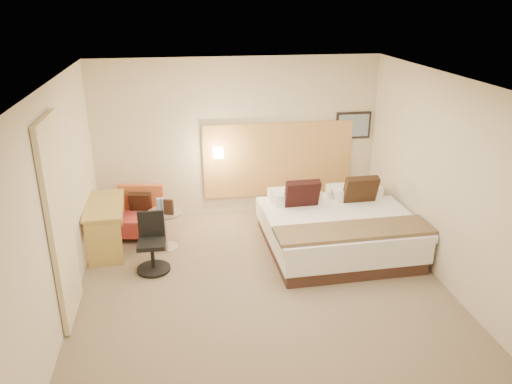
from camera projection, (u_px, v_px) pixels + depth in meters
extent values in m
cube|color=#7C6B54|center=(262.00, 287.00, 6.63)|extent=(4.80, 5.00, 0.02)
cube|color=white|center=(264.00, 80.00, 5.63)|extent=(4.80, 5.00, 0.02)
cube|color=beige|center=(238.00, 138.00, 8.44)|extent=(4.80, 0.02, 2.70)
cube|color=beige|center=(318.00, 310.00, 3.83)|extent=(4.80, 0.02, 2.70)
cube|color=beige|center=(58.00, 204.00, 5.78)|extent=(0.02, 5.00, 2.70)
cube|color=beige|center=(445.00, 181.00, 6.49)|extent=(0.02, 5.00, 2.70)
cube|color=tan|center=(278.00, 159.00, 8.65)|extent=(2.60, 0.04, 1.30)
cube|color=black|center=(353.00, 125.00, 8.65)|extent=(0.62, 0.03, 0.47)
cube|color=slate|center=(354.00, 126.00, 8.63)|extent=(0.54, 0.01, 0.39)
cylinder|color=silver|center=(218.00, 152.00, 8.38)|extent=(0.02, 0.12, 0.02)
cube|color=beige|center=(218.00, 153.00, 8.32)|extent=(0.15, 0.15, 0.15)
cube|color=beige|center=(60.00, 223.00, 5.60)|extent=(0.06, 0.90, 2.42)
cylinder|color=#94B8E5|center=(159.00, 205.00, 7.42)|extent=(0.08, 0.08, 0.21)
cylinder|color=#91B4E0|center=(163.00, 205.00, 7.43)|extent=(0.08, 0.08, 0.21)
cube|color=#372016|center=(169.00, 207.00, 7.32)|extent=(0.15, 0.09, 0.23)
cube|color=#3A241D|center=(335.00, 242.00, 7.61)|extent=(2.06, 2.06, 0.19)
cube|color=white|center=(336.00, 227.00, 7.52)|extent=(2.12, 2.12, 0.31)
cube|color=white|center=(343.00, 223.00, 7.18)|extent=(2.17, 1.55, 0.10)
cube|color=white|center=(292.00, 196.00, 8.04)|extent=(0.73, 0.41, 0.19)
cube|color=white|center=(350.00, 192.00, 8.21)|extent=(0.73, 0.41, 0.19)
cube|color=white|center=(296.00, 196.00, 7.76)|extent=(0.73, 0.41, 0.19)
cube|color=white|center=(357.00, 192.00, 7.93)|extent=(0.73, 0.41, 0.19)
cube|color=black|center=(302.00, 196.00, 7.54)|extent=(0.52, 0.29, 0.53)
cube|color=black|center=(360.00, 192.00, 7.70)|extent=(0.52, 0.29, 0.53)
cube|color=#C06927|center=(354.00, 231.00, 6.77)|extent=(2.19, 0.63, 0.05)
cube|color=#9D634A|center=(119.00, 240.00, 7.78)|extent=(0.08, 0.08, 0.09)
cube|color=#9D694A|center=(156.00, 240.00, 7.78)|extent=(0.08, 0.08, 0.09)
cube|color=tan|center=(127.00, 226.00, 8.25)|extent=(0.08, 0.08, 0.09)
cube|color=#B47854|center=(162.00, 226.00, 8.25)|extent=(0.08, 0.08, 0.09)
cube|color=#BB3832|center=(140.00, 222.00, 7.95)|extent=(0.82, 0.75, 0.27)
cube|color=#B45730|center=(142.00, 197.00, 8.07)|extent=(0.74, 0.23, 0.41)
cube|color=black|center=(141.00, 203.00, 8.00)|extent=(0.37, 0.23, 0.36)
cylinder|color=white|center=(167.00, 247.00, 7.64)|extent=(0.46, 0.46, 0.02)
cylinder|color=silver|center=(165.00, 230.00, 7.54)|extent=(0.05, 0.05, 0.55)
cylinder|color=white|center=(164.00, 213.00, 7.43)|extent=(0.67, 0.67, 0.01)
cube|color=#B09445|center=(104.00, 205.00, 7.37)|extent=(0.60, 1.20, 0.04)
cube|color=tan|center=(104.00, 244.00, 7.01)|extent=(0.49, 0.07, 0.69)
cube|color=#C9784E|center=(109.00, 213.00, 8.00)|extent=(0.49, 0.07, 0.69)
cube|color=#AD7F43|center=(108.00, 210.00, 7.41)|extent=(0.50, 1.12, 0.10)
cylinder|color=black|center=(154.00, 269.00, 7.00)|extent=(0.48, 0.48, 0.04)
cylinder|color=black|center=(153.00, 256.00, 6.92)|extent=(0.06, 0.06, 0.36)
cube|color=black|center=(152.00, 244.00, 6.85)|extent=(0.39, 0.39, 0.06)
cube|color=black|center=(151.00, 224.00, 6.93)|extent=(0.36, 0.06, 0.38)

